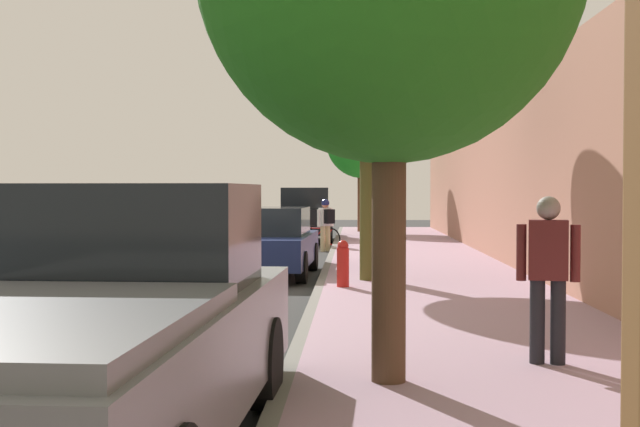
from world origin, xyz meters
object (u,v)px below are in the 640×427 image
object	(u,v)px
bicycle_at_curb	(320,238)
street_tree_corner	(362,142)
parked_pickup_grey_nearest	(103,336)
street_tree_far_end	(371,72)
cyclist_with_backpack	(326,220)
parked_suv_black_mid	(305,214)
fire_hydrant	(343,263)
pedestrian_on_phone	(548,269)
parked_sedan_dark_blue_second	(271,242)

from	to	relation	value
bicycle_at_curb	street_tree_corner	bearing A→B (deg)	80.84
parked_pickup_grey_nearest	street_tree_far_end	xyz separation A→B (m)	(2.04, 10.46, 3.27)
cyclist_with_backpack	street_tree_far_end	xyz separation A→B (m)	(1.20, -9.55, 3.19)
parked_suv_black_mid	cyclist_with_backpack	xyz separation A→B (m)	(0.96, -5.00, -0.04)
parked_pickup_grey_nearest	cyclist_with_backpack	world-z (taller)	parked_pickup_grey_nearest
parked_pickup_grey_nearest	fire_hydrant	distance (m)	9.38
cyclist_with_backpack	fire_hydrant	xyz separation A→B (m)	(0.68, -10.76, -0.39)
street_tree_corner	parked_pickup_grey_nearest	bearing A→B (deg)	-93.98
parked_suv_black_mid	cyclist_with_backpack	size ratio (longest dim) A/B	2.95
fire_hydrant	parked_pickup_grey_nearest	bearing A→B (deg)	-99.31
bicycle_at_curb	cyclist_with_backpack	world-z (taller)	cyclist_with_backpack
street_tree_far_end	fire_hydrant	world-z (taller)	street_tree_far_end
parked_suv_black_mid	bicycle_at_curb	size ratio (longest dim) A/B	3.52
bicycle_at_curb	pedestrian_on_phone	bearing A→B (deg)	-80.29
parked_sedan_dark_blue_second	cyclist_with_backpack	bearing A→B (deg)	82.61
bicycle_at_curb	street_tree_far_end	bearing A→B (deg)	-81.96
parked_pickup_grey_nearest	parked_suv_black_mid	world-z (taller)	parked_suv_black_mid
cyclist_with_backpack	fire_hydrant	distance (m)	10.79
parked_sedan_dark_blue_second	fire_hydrant	world-z (taller)	parked_sedan_dark_blue_second
parked_pickup_grey_nearest	cyclist_with_backpack	xyz separation A→B (m)	(0.84, 20.01, 0.08)
cyclist_with_backpack	parked_suv_black_mid	bearing A→B (deg)	100.90
street_tree_far_end	fire_hydrant	xyz separation A→B (m)	(-0.52, -1.20, -3.58)
parked_sedan_dark_blue_second	pedestrian_on_phone	bearing A→B (deg)	-69.07
parked_suv_black_mid	street_tree_corner	distance (m)	5.57
street_tree_corner	cyclist_with_backpack	bearing A→B (deg)	-97.39
bicycle_at_curb	fire_hydrant	bearing A→B (deg)	-85.44
parked_suv_black_mid	pedestrian_on_phone	size ratio (longest dim) A/B	2.86
parked_sedan_dark_blue_second	parked_suv_black_mid	size ratio (longest dim) A/B	0.93
street_tree_far_end	pedestrian_on_phone	size ratio (longest dim) A/B	3.33
cyclist_with_backpack	pedestrian_on_phone	size ratio (longest dim) A/B	0.97
street_tree_far_end	pedestrian_on_phone	distance (m)	8.46
bicycle_at_curb	cyclist_with_backpack	bearing A→B (deg)	-65.27
cyclist_with_backpack	bicycle_at_curb	bearing A→B (deg)	114.73
parked_sedan_dark_blue_second	street_tree_corner	world-z (taller)	street_tree_corner
parked_suv_black_mid	fire_hydrant	world-z (taller)	parked_suv_black_mid
cyclist_with_backpack	pedestrian_on_phone	distance (m)	17.51
parked_sedan_dark_blue_second	street_tree_far_end	distance (m)	4.58
street_tree_corner	pedestrian_on_phone	bearing A→B (deg)	-86.51
parked_pickup_grey_nearest	parked_suv_black_mid	bearing A→B (deg)	90.28
parked_pickup_grey_nearest	parked_sedan_dark_blue_second	size ratio (longest dim) A/B	1.21
parked_pickup_grey_nearest	pedestrian_on_phone	size ratio (longest dim) A/B	3.20
parked_sedan_dark_blue_second	parked_suv_black_mid	xyz separation A→B (m)	(-0.00, 12.40, 0.27)
street_tree_far_end	parked_pickup_grey_nearest	bearing A→B (deg)	-101.03
parked_suv_black_mid	fire_hydrant	size ratio (longest dim) A/B	5.71
fire_hydrant	bicycle_at_curb	bearing A→B (deg)	94.56
parked_suv_black_mid	fire_hydrant	distance (m)	15.85
parked_suv_black_mid	street_tree_far_end	distance (m)	15.05
parked_pickup_grey_nearest	bicycle_at_curb	world-z (taller)	parked_pickup_grey_nearest
parked_pickup_grey_nearest	pedestrian_on_phone	world-z (taller)	parked_pickup_grey_nearest
bicycle_at_curb	pedestrian_on_phone	world-z (taller)	pedestrian_on_phone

